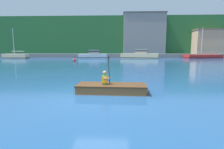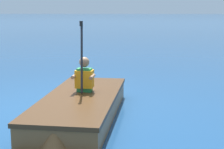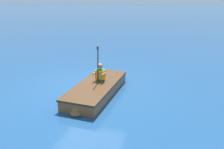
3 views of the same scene
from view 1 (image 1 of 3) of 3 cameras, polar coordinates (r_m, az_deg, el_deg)
The scene contains 12 objects.
ground_plane at distance 7.01m, azimuth -4.36°, elevation -7.03°, with size 300.00×300.00×0.00m, color navy.
shoreline_ridge at distance 61.21m, azimuth 1.57°, elevation 11.73°, with size 120.00×20.00×11.49m.
waterfront_warehouse_left at distance 53.05m, azimuth 10.11°, elevation 12.47°, with size 11.74×7.65×12.02m.
waterfront_office_block_center at distance 58.12m, azimuth 27.36°, elevation 8.99°, with size 7.93×11.54×7.32m.
marina_dock at distance 41.99m, azimuth 1.20°, elevation 6.18°, with size 55.28×2.40×0.90m.
moored_boat_dock_west_end at distance 42.65m, azimuth -28.92°, elevation 5.22°, with size 5.50×2.02×6.34m.
moored_boat_dock_west_inner at distance 43.53m, azimuth 27.44°, elevation 5.23°, with size 8.11×3.94×6.56m.
moored_boat_dock_center_near at distance 38.61m, azimuth -6.21°, elevation 6.31°, with size 6.37×2.86×1.86m.
moored_boat_dock_center_far at distance 38.24m, azimuth 9.05°, elevation 6.27°, with size 8.29×4.24×1.97m.
rowboat_foreground at distance 7.51m, azimuth 0.18°, elevation -4.35°, with size 3.08×1.24×0.36m.
person_paddler at distance 7.47m, azimuth -2.29°, elevation -1.18°, with size 0.35×0.37×1.17m.
channel_buoy at distance 28.35m, azimuth -12.16°, elevation 4.64°, with size 0.44×0.44×0.72m.
Camera 1 is at (0.80, -6.72, 1.82)m, focal length 28.00 mm.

